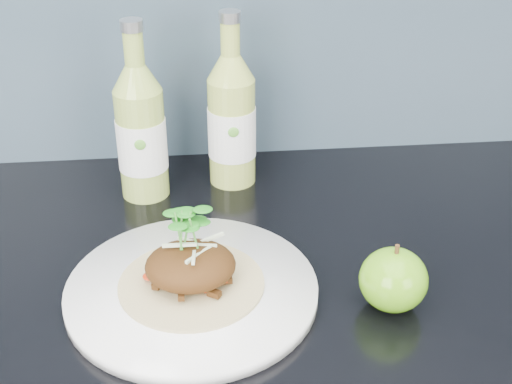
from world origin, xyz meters
The scene contains 5 objects.
dinner_plate centered at (-0.08, 1.62, 0.91)m, with size 0.32×0.32×0.02m.
pork_taco centered at (-0.08, 1.62, 0.95)m, with size 0.17×0.17×0.10m.
green_apple centered at (0.14, 1.58, 0.94)m, with size 0.09×0.09×0.08m.
cider_bottle_left centered at (-0.14, 1.86, 1.00)m, with size 0.08×0.08×0.25m.
cider_bottle_right centered at (-0.01, 1.89, 1.00)m, with size 0.08×0.08×0.25m.
Camera 1 is at (-0.07, 0.96, 1.42)m, focal length 50.00 mm.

